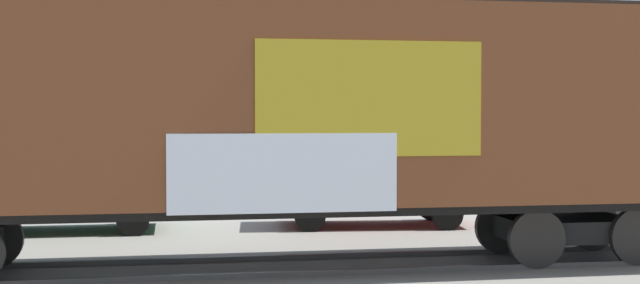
{
  "coord_description": "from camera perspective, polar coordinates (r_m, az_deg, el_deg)",
  "views": [
    {
      "loc": [
        -2.28,
        -12.92,
        2.41
      ],
      "look_at": [
        0.3,
        2.86,
        1.87
      ],
      "focal_mm": 47.04,
      "sensor_mm": 36.0,
      "label": 1
    }
  ],
  "objects": [
    {
      "name": "freight_car",
      "position": [
        12.98,
        -3.79,
        2.19
      ],
      "size": [
        14.73,
        3.09,
        4.27
      ],
      "color": "brown",
      "rests_on": "ground_plane"
    },
    {
      "name": "parked_car_tan",
      "position": [
        20.94,
        20.52,
        -2.6
      ],
      "size": [
        4.21,
        2.12,
        1.56
      ],
      "color": "#9E8966",
      "rests_on": "ground_plane"
    },
    {
      "name": "parked_car_green",
      "position": [
        17.95,
        -17.25,
        -2.9
      ],
      "size": [
        4.19,
        2.05,
        1.85
      ],
      "color": "#1E5933",
      "rests_on": "ground_plane"
    },
    {
      "name": "ground_plane",
      "position": [
        13.34,
        0.7,
        -8.47
      ],
      "size": [
        260.0,
        260.0,
        0.0
      ],
      "primitive_type": "plane",
      "color": "gray"
    },
    {
      "name": "track",
      "position": [
        13.34,
        0.6,
        -8.3
      ],
      "size": [
        60.01,
        2.98,
        0.08
      ],
      "color": "#4C4742",
      "rests_on": "ground_plane"
    },
    {
      "name": "hillside",
      "position": [
        72.97,
        -7.5,
        5.19
      ],
      "size": [
        126.66,
        35.17,
        17.91
      ],
      "color": "silver",
      "rests_on": "ground_plane"
    },
    {
      "name": "parked_car_red",
      "position": [
        18.08,
        3.6,
        -2.97
      ],
      "size": [
        4.33,
        2.13,
        1.71
      ],
      "color": "#B21E1E",
      "rests_on": "ground_plane"
    }
  ]
}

